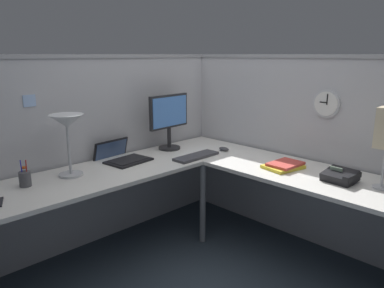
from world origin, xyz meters
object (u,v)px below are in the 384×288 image
(computer_mouse, at_px, (224,149))
(desk_lamp_dome, at_px, (67,126))
(book_stack, at_px, (284,166))
(keyboard, at_px, (196,156))
(wall_clock, at_px, (327,104))
(monitor, at_px, (169,118))
(pen_cup, at_px, (25,179))
(office_phone, at_px, (341,177))
(laptop, at_px, (121,157))

(computer_mouse, xyz_separation_m, desk_lamp_dome, (-1.32, 0.32, 0.35))
(desk_lamp_dome, relative_size, book_stack, 1.41)
(keyboard, height_order, wall_clock, wall_clock)
(monitor, relative_size, desk_lamp_dome, 1.12)
(keyboard, distance_m, pen_cup, 1.33)
(pen_cup, height_order, wall_clock, wall_clock)
(monitor, distance_m, office_phone, 1.54)
(keyboard, bearing_deg, laptop, 140.28)
(wall_clock, bearing_deg, monitor, 117.12)
(office_phone, xyz_separation_m, book_stack, (-0.01, 0.44, -0.02))
(office_phone, height_order, wall_clock, wall_clock)
(computer_mouse, relative_size, book_stack, 0.33)
(monitor, distance_m, computer_mouse, 0.57)
(laptop, relative_size, pen_cup, 2.32)
(wall_clock, bearing_deg, book_stack, 161.33)
(pen_cup, distance_m, book_stack, 1.85)
(computer_mouse, xyz_separation_m, book_stack, (-0.07, -0.66, 0.00))
(keyboard, height_order, book_stack, book_stack)
(keyboard, relative_size, office_phone, 1.98)
(computer_mouse, height_order, book_stack, book_stack)
(book_stack, distance_m, wall_clock, 0.60)
(monitor, distance_m, pen_cup, 1.35)
(laptop, relative_size, keyboard, 0.97)
(computer_mouse, relative_size, desk_lamp_dome, 0.23)
(monitor, distance_m, keyboard, 0.47)
(desk_lamp_dome, bearing_deg, book_stack, -38.08)
(computer_mouse, distance_m, pen_cup, 1.67)
(computer_mouse, bearing_deg, desk_lamp_dome, 166.54)
(pen_cup, height_order, office_phone, pen_cup)
(office_phone, xyz_separation_m, wall_clock, (0.36, 0.32, 0.44))
(monitor, xyz_separation_m, computer_mouse, (0.31, -0.40, -0.28))
(monitor, relative_size, pen_cup, 2.78)
(book_stack, bearing_deg, wall_clock, -18.67)
(keyboard, distance_m, book_stack, 0.73)
(keyboard, height_order, desk_lamp_dome, desk_lamp_dome)
(desk_lamp_dome, height_order, book_stack, desk_lamp_dome)
(office_phone, height_order, book_stack, office_phone)
(pen_cup, xyz_separation_m, wall_clock, (1.93, -1.11, 0.42))
(monitor, height_order, keyboard, monitor)
(monitor, distance_m, book_stack, 1.12)
(pen_cup, xyz_separation_m, office_phone, (1.57, -1.42, -0.02))
(desk_lamp_dome, bearing_deg, pen_cup, 179.19)
(computer_mouse, bearing_deg, monitor, 127.94)
(laptop, bearing_deg, desk_lamp_dome, -169.19)
(laptop, distance_m, computer_mouse, 0.93)
(monitor, relative_size, computer_mouse, 4.81)
(monitor, xyz_separation_m, laptop, (-0.52, 0.01, -0.27))
(wall_clock, bearing_deg, desk_lamp_dome, 145.68)
(wall_clock, bearing_deg, keyboard, 128.26)
(laptop, xyz_separation_m, book_stack, (0.76, -1.07, -0.00))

